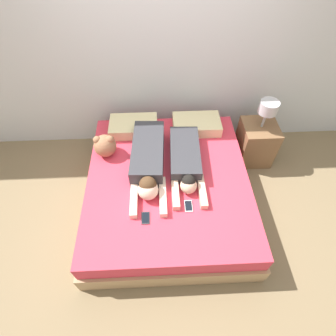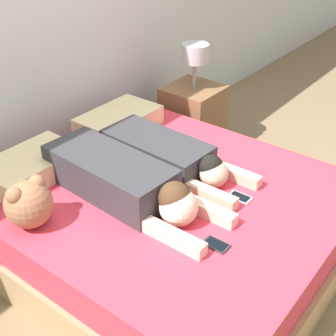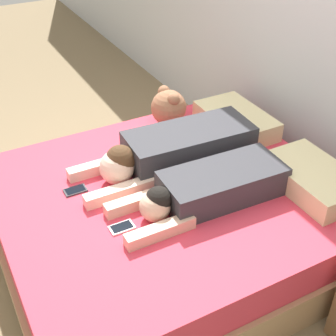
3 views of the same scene
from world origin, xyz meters
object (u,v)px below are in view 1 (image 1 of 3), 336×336
object	(u,v)px
pillow_head_left	(134,126)
person_right	(186,161)
bed	(168,189)
person_left	(148,161)
cell_phone_left	(146,218)
nightstand	(256,141)
cell_phone_right	(188,206)
pillow_head_right	(196,124)
plush_toy	(105,145)

from	to	relation	value
pillow_head_left	person_right	world-z (taller)	person_right
bed	person_left	distance (m)	0.43
person_left	cell_phone_left	xyz separation A→B (m)	(-0.03, -0.63, -0.10)
bed	cell_phone_left	xyz separation A→B (m)	(-0.24, -0.49, 0.24)
person_left	nightstand	world-z (taller)	nightstand
person_left	cell_phone_right	distance (m)	0.66
pillow_head_right	cell_phone_left	bearing A→B (deg)	-116.92
bed	person_right	size ratio (longest dim) A/B	1.94
bed	cell_phone_right	world-z (taller)	cell_phone_right
pillow_head_left	cell_phone_right	distance (m)	1.26
pillow_head_right	nightstand	bearing A→B (deg)	-7.89
bed	pillow_head_right	bearing A→B (deg)	62.51
pillow_head_right	nightstand	distance (m)	0.82
pillow_head_right	cell_phone_right	bearing A→B (deg)	-100.32
person_right	cell_phone_left	distance (m)	0.77
cell_phone_left	plush_toy	distance (m)	0.98
bed	pillow_head_left	world-z (taller)	pillow_head_left
pillow_head_left	pillow_head_right	bearing A→B (deg)	0.00
bed	person_left	bearing A→B (deg)	145.17
person_right	plush_toy	world-z (taller)	plush_toy
cell_phone_right	plush_toy	size ratio (longest dim) A/B	0.49
plush_toy	person_right	bearing A→B (deg)	-14.49
plush_toy	pillow_head_left	bearing A→B (deg)	51.40
cell_phone_right	nightstand	world-z (taller)	nightstand
bed	person_right	distance (m)	0.40
person_right	cell_phone_right	world-z (taller)	person_right
bed	nightstand	distance (m)	1.34
pillow_head_right	pillow_head_left	bearing A→B (deg)	180.00
person_right	cell_phone_left	world-z (taller)	person_right
cell_phone_left	person_right	bearing A→B (deg)	55.29
plush_toy	nightstand	bearing A→B (deg)	8.16
pillow_head_right	person_left	size ratio (longest dim) A/B	0.50
bed	person_left	world-z (taller)	person_left
pillow_head_right	bed	bearing A→B (deg)	-117.49
pillow_head_right	cell_phone_right	distance (m)	1.14
pillow_head_right	cell_phone_right	size ratio (longest dim) A/B	4.44
cell_phone_right	bed	bearing A→B (deg)	116.21
pillow_head_right	cell_phone_left	distance (m)	1.39
pillow_head_right	nightstand	xyz separation A→B (m)	(0.78, -0.11, -0.21)
pillow_head_left	nightstand	xyz separation A→B (m)	(1.56, -0.11, -0.21)
bed	person_right	xyz separation A→B (m)	(0.20, 0.14, 0.32)
person_right	nightstand	size ratio (longest dim) A/B	1.11
pillow_head_left	plush_toy	world-z (taller)	plush_toy
bed	cell_phone_right	xyz separation A→B (m)	(0.18, -0.38, 0.24)
person_right	cell_phone_left	bearing A→B (deg)	-124.71
person_right	cell_phone_right	size ratio (longest dim) A/B	7.81
pillow_head_right	cell_phone_right	world-z (taller)	pillow_head_right
person_left	person_right	world-z (taller)	person_left
person_right	pillow_head_left	bearing A→B (deg)	134.24
bed	nightstand	world-z (taller)	nightstand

